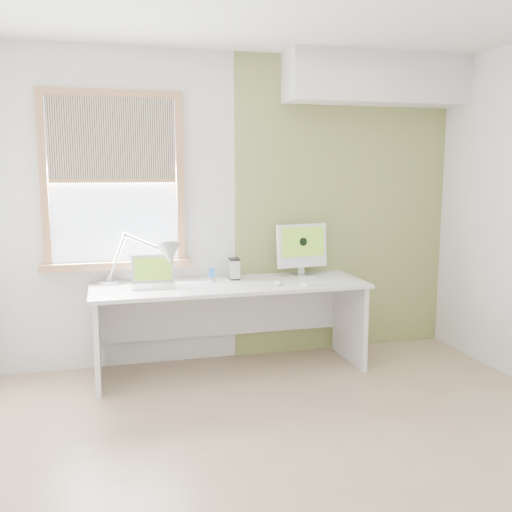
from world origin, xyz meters
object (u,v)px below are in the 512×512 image
object	(u,v)px
desk_lamp	(158,258)
external_drive	(234,269)
desk	(229,305)
imac	(302,247)
laptop	(154,279)

from	to	relation	value
desk_lamp	external_drive	world-z (taller)	desk_lamp
desk	imac	bearing A→B (deg)	11.03
laptop	external_drive	size ratio (longest dim) A/B	1.97
desk	imac	distance (m)	0.82
laptop	imac	world-z (taller)	imac
desk	imac	xyz separation A→B (m)	(0.68, 0.13, 0.44)
desk	desk_lamp	world-z (taller)	desk_lamp
laptop	imac	bearing A→B (deg)	5.47
external_drive	imac	xyz separation A→B (m)	(0.60, 0.01, 0.16)
desk	desk_lamp	size ratio (longest dim) A/B	3.19
desk_lamp	laptop	distance (m)	0.17
laptop	external_drive	world-z (taller)	laptop
desk	imac	world-z (taller)	imac
desk	laptop	xyz separation A→B (m)	(-0.60, 0.01, 0.25)
imac	external_drive	bearing A→B (deg)	-179.05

